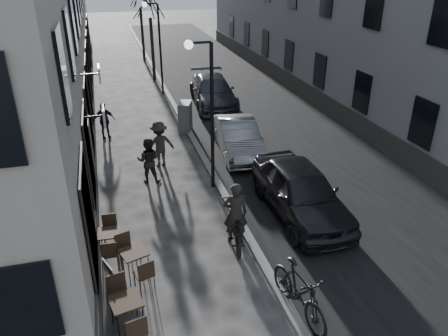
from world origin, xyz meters
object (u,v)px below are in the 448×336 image
bistro_set_c (110,241)px  bicycle (235,224)px  streetlamp_far (157,38)px  car_mid (238,137)px  bistro_set_a (127,312)px  utility_cabinet (185,117)px  pedestrian_far (104,120)px  car_far (213,91)px  sign_board (115,282)px  moped (299,292)px  tree_near (149,4)px  bistro_set_b (135,261)px  car_near (301,191)px  streetlamp_near (207,101)px  pedestrian_near (148,160)px  pedestrian_mid (160,144)px

bistro_set_c → bicycle: size_ratio=0.68×
streetlamp_far → car_mid: bearing=-78.8°
bistro_set_a → utility_cabinet: bearing=60.6°
streetlamp_far → pedestrian_far: 7.47m
car_far → sign_board: bearing=-108.2°
streetlamp_far → moped: size_ratio=2.35×
tree_near → bistro_set_b: bearing=-98.8°
bistro_set_a → moped: moped is taller
sign_board → car_near: (5.78, 2.22, 0.41)m
bistro_set_a → bicycle: 4.03m
tree_near → streetlamp_far: bearing=-91.4°
utility_cabinet → bicycle: bearing=-71.3°
streetlamp_near → car_mid: streetlamp_near is taller
tree_near → car_far: 7.51m
streetlamp_near → tree_near: tree_near is taller
utility_cabinet → car_far: 4.15m
tree_near → pedestrian_near: 14.65m
car_near → car_mid: size_ratio=1.13×
pedestrian_near → car_near: pedestrian_near is taller
bicycle → car_near: (2.38, 0.89, 0.24)m
streetlamp_far → bistro_set_b: streetlamp_far is taller
streetlamp_far → sign_board: size_ratio=5.15×
bistro_set_b → pedestrian_far: pedestrian_far is taller
tree_near → pedestrian_far: 10.59m
bistro_set_a → pedestrian_mid: 8.23m
bistro_set_c → utility_cabinet: bearing=68.9°
bistro_set_a → utility_cabinet: (3.49, 11.34, 0.22)m
pedestrian_mid → car_near: (3.71, -4.65, -0.09)m
bicycle → pedestrian_mid: (-1.33, 5.54, 0.33)m
streetlamp_far → pedestrian_far: size_ratio=3.14×
pedestrian_near → pedestrian_mid: 1.32m
pedestrian_far → car_far: 6.67m
bicycle → car_mid: (1.91, 5.88, 0.12)m
car_far → moped: bearing=-92.1°
streetlamp_far → bistro_set_c: 15.65m
bicycle → car_far: car_far is taller
bistro_set_c → bistro_set_b: bearing=-60.3°
bistro_set_c → moped: bearing=-38.0°
sign_board → car_far: size_ratio=0.19×
utility_cabinet → car_mid: (1.61, -2.99, -0.00)m
pedestrian_mid → utility_cabinet: bearing=-129.5°
streetlamp_far → bicycle: (-0.03, -15.35, -2.59)m
bistro_set_a → bicycle: bearing=25.4°
streetlamp_near → pedestrian_near: streetlamp_near is taller
car_near → moped: 4.37m
bistro_set_b → utility_cabinet: bearing=53.7°
pedestrian_mid → bistro_set_c: bearing=54.6°
utility_cabinet → pedestrian_near: 5.03m
bistro_set_c → car_far: car_far is taller
sign_board → pedestrian_near: pedestrian_near is taller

